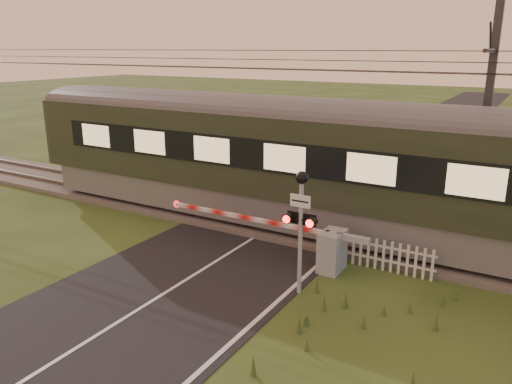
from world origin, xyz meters
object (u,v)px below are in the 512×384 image
Objects in this scene: crossing_signal at (301,211)px; catenary_mast at (485,121)px; picket_fence at (384,255)px; boom_gate at (323,247)px.

crossing_signal is 7.56m from catenary_mast.
crossing_signal is at bearing -121.08° from picket_fence.
boom_gate is 2.34m from crossing_signal.
boom_gate is 2.08× the size of crossing_signal.
crossing_signal is 3.40m from picket_fence.
picket_fence is 5.69m from catenary_mast.
catenary_mast is at bearing 63.56° from crossing_signal.
picket_fence is at bearing -113.47° from catenary_mast.
crossing_signal reaches higher than picket_fence.
boom_gate is 6.78m from catenary_mast.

